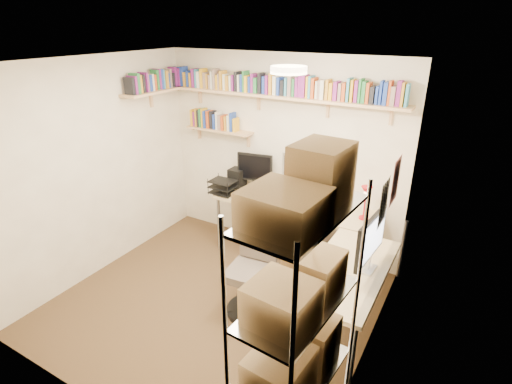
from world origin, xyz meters
TOP-DOWN VIEW (x-y plane):
  - ground at (0.00, 0.00)m, footprint 3.20×3.20m
  - room_shell at (0.00, 0.00)m, footprint 3.24×3.04m
  - wall_shelves at (-0.43, 1.30)m, footprint 3.12×1.09m
  - corner_desk at (0.50, 0.95)m, footprint 2.40×2.04m
  - office_chair at (0.40, 0.12)m, footprint 0.53×0.54m
  - wire_rack at (1.42, -1.11)m, footprint 0.50×0.90m

SIDE VIEW (x-z plane):
  - ground at x=0.00m, z-range 0.00..0.00m
  - office_chair at x=0.40m, z-range -0.08..0.93m
  - corner_desk at x=0.50m, z-range 0.10..1.45m
  - wire_rack at x=1.42m, z-range 0.23..2.46m
  - room_shell at x=0.00m, z-range 0.29..2.81m
  - wall_shelves at x=-0.43m, z-range 1.63..2.43m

